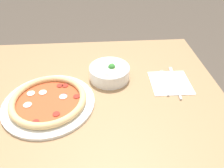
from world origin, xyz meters
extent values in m
cube|color=#99724C|center=(0.00, 0.00, 0.74)|extent=(1.13, 0.83, 0.03)
cylinder|color=olive|center=(-0.49, 0.34, 0.36)|extent=(0.06, 0.06, 0.73)
cylinder|color=olive|center=(0.49, 0.34, 0.36)|extent=(0.06, 0.06, 0.73)
cylinder|color=white|center=(-0.15, -0.10, 0.77)|extent=(0.35, 0.35, 0.01)
torus|color=#DBB77A|center=(-0.15, -0.10, 0.78)|extent=(0.29, 0.29, 0.03)
cylinder|color=#B74723|center=(-0.15, -0.10, 0.77)|extent=(0.26, 0.26, 0.01)
cylinder|color=maroon|center=(-0.09, -0.07, 0.78)|extent=(0.03, 0.03, 0.00)
cylinder|color=maroon|center=(-0.12, -0.01, 0.78)|extent=(0.03, 0.03, 0.00)
cylinder|color=maroon|center=(-0.04, -0.08, 0.78)|extent=(0.03, 0.03, 0.00)
cylinder|color=maroon|center=(-0.18, -0.21, 0.78)|extent=(0.03, 0.03, 0.00)
cylinder|color=maroon|center=(-0.09, -0.01, 0.78)|extent=(0.03, 0.03, 0.00)
cylinder|color=maroon|center=(-0.11, -0.17, 0.78)|extent=(0.03, 0.03, 0.00)
ellipsoid|color=silver|center=(-0.22, -0.12, 0.78)|extent=(0.03, 0.03, 0.01)
ellipsoid|color=silver|center=(-0.23, -0.05, 0.78)|extent=(0.03, 0.03, 0.01)
ellipsoid|color=silver|center=(-0.09, -0.08, 0.78)|extent=(0.03, 0.03, 0.01)
ellipsoid|color=silver|center=(-0.18, -0.05, 0.78)|extent=(0.03, 0.03, 0.01)
cylinder|color=white|center=(0.10, 0.06, 0.79)|extent=(0.18, 0.18, 0.06)
torus|color=white|center=(0.10, 0.06, 0.81)|extent=(0.18, 0.18, 0.01)
ellipsoid|color=#998466|center=(0.10, 0.04, 0.81)|extent=(0.04, 0.04, 0.02)
ellipsoid|color=#998466|center=(0.07, 0.03, 0.81)|extent=(0.03, 0.04, 0.02)
ellipsoid|color=#998466|center=(0.09, 0.10, 0.80)|extent=(0.02, 0.03, 0.02)
ellipsoid|color=#998466|center=(0.16, 0.05, 0.80)|extent=(0.04, 0.03, 0.02)
ellipsoid|color=tan|center=(0.12, 0.04, 0.81)|extent=(0.04, 0.04, 0.02)
ellipsoid|color=tan|center=(0.08, 0.00, 0.81)|extent=(0.04, 0.03, 0.02)
sphere|color=#388433|center=(0.11, 0.06, 0.82)|extent=(0.03, 0.03, 0.03)
cube|color=white|center=(0.36, 0.00, 0.76)|extent=(0.17, 0.17, 0.00)
cube|color=silver|center=(0.33, -0.03, 0.77)|extent=(0.02, 0.13, 0.00)
cube|color=silver|center=(0.35, 0.06, 0.77)|extent=(0.01, 0.05, 0.00)
cube|color=silver|center=(0.34, 0.06, 0.77)|extent=(0.01, 0.05, 0.00)
cube|color=silver|center=(0.34, 0.06, 0.77)|extent=(0.01, 0.05, 0.00)
cube|color=silver|center=(0.33, 0.06, 0.77)|extent=(0.01, 0.05, 0.00)
cube|color=silver|center=(0.38, -0.07, 0.76)|extent=(0.02, 0.09, 0.01)
cube|color=silver|center=(0.39, 0.05, 0.76)|extent=(0.03, 0.14, 0.00)
camera|label=1|loc=(0.05, -0.74, 1.35)|focal=35.00mm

